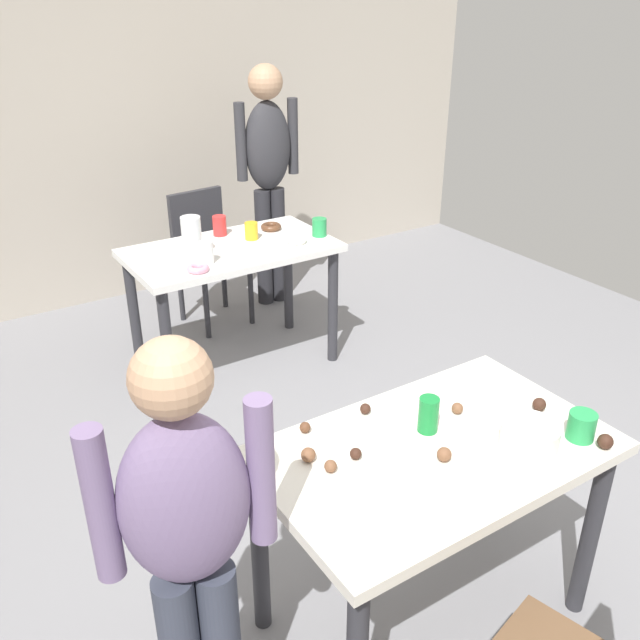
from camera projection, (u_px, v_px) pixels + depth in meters
The scene contains 29 objects.
ground_plane at pixel (365, 579), 2.61m from camera, with size 6.40×6.40×0.00m, color gray.
wall_back at pixel (83, 114), 4.45m from camera, with size 6.40×0.10×2.60m, color #BCB2A3.
dining_table_near at pixel (433, 475), 2.19m from camera, with size 1.12×0.68×0.75m.
dining_table_far at pixel (232, 266), 3.83m from camera, with size 1.15×0.64×0.75m.
chair_far_table at pixel (207, 250), 4.47m from camera, with size 0.44×0.44×0.87m.
person_girl_near at pixel (189, 541), 1.68m from camera, with size 0.45×0.27×1.38m.
person_adult_far at pixel (268, 165), 4.51m from camera, with size 0.45×0.22×1.63m.
mixing_bowl at pixel (529, 437), 2.11m from camera, with size 0.18×0.18×0.09m, color white.
soda_can at pixel (428, 415), 2.19m from camera, with size 0.07×0.07×0.12m, color #198438.
fork_near at pixel (359, 501), 1.91m from camera, with size 0.17×0.02×0.01m, color silver.
cup_near_0 at pixel (581, 426), 2.16m from camera, with size 0.09×0.09×0.09m, color green.
cake_ball_0 at pixel (331, 466), 2.02m from camera, with size 0.04×0.04×0.04m, color brown.
cake_ball_1 at pixel (457, 408), 2.29m from camera, with size 0.04×0.04×0.04m, color brown.
cake_ball_2 at pixel (356, 454), 2.07m from camera, with size 0.04×0.04×0.04m, color #3D2319.
cake_ball_3 at pixel (526, 419), 2.23m from camera, with size 0.05×0.05×0.05m, color brown.
cake_ball_4 at pixel (305, 427), 2.20m from camera, with size 0.04×0.04×0.04m, color brown.
cake_ball_5 at pixel (539, 404), 2.31m from camera, with size 0.05×0.05×0.05m, color #3D2319.
cake_ball_6 at pixel (365, 409), 2.29m from camera, with size 0.04×0.04×0.04m, color #3D2319.
cake_ball_7 at pixel (444, 454), 2.06m from camera, with size 0.05×0.05×0.05m, color brown.
cake_ball_8 at pixel (605, 442), 2.12m from camera, with size 0.05×0.05×0.05m, color #3D2319.
cake_ball_9 at pixel (308, 455), 2.06m from camera, with size 0.05×0.05×0.05m, color brown.
pitcher_far at pixel (192, 237), 3.59m from camera, with size 0.11×0.11×0.22m, color white.
cup_far_0 at pixel (207, 252), 3.53m from camera, with size 0.07×0.07×0.12m, color white.
cup_far_1 at pixel (220, 226), 3.93m from camera, with size 0.08×0.08×0.12m, color red.
cup_far_2 at pixel (251, 231), 3.87m from camera, with size 0.07×0.07×0.10m, color yellow.
cup_far_3 at pixel (319, 227), 3.92m from camera, with size 0.08×0.08×0.10m, color green.
donut_far_0 at pixel (198, 268), 3.44m from camera, with size 0.11×0.11×0.03m, color pink.
donut_far_1 at pixel (271, 227), 4.04m from camera, with size 0.12×0.12×0.04m, color brown.
donut_far_2 at pixel (297, 240), 3.83m from camera, with size 0.11×0.11×0.03m, color white.
Camera 1 is at (-1.18, -1.51, 2.05)m, focal length 38.05 mm.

